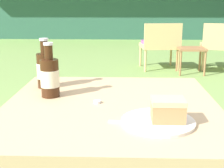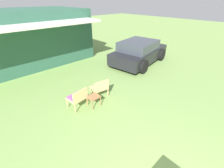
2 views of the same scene
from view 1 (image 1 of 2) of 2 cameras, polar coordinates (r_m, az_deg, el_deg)
The scene contains 9 objects.
wicker_chair_cushioned at distance 5.21m, azimuth 8.80°, elevation 7.45°, with size 0.65×0.58×0.76m.
wicker_chair_plain at distance 5.39m, azimuth 19.25°, elevation 7.05°, with size 0.67×0.60×0.76m.
garden_side_table at distance 5.00m, azimuth 14.28°, elevation 5.76°, with size 0.42×0.38×0.41m.
patio_table at distance 1.20m, azimuth -0.16°, elevation -7.00°, with size 0.80×0.82×0.75m.
cake_on_plate at distance 1.00m, azimuth 9.33°, elevation -5.66°, with size 0.23×0.23×0.08m.
cola_bottle_near at distance 1.27m, azimuth -11.30°, elevation 1.35°, with size 0.07×0.07×0.22m.
cola_bottle_far at distance 1.41m, azimuth -12.09°, elevation 2.68°, with size 0.07×0.07×0.22m.
fork at distance 0.99m, azimuth 4.51°, elevation -7.24°, with size 0.18×0.04×0.01m.
loose_bottle_cap at distance 1.18m, azimuth -2.74°, elevation -3.26°, with size 0.03×0.03×0.01m.
Camera 1 is at (0.04, -1.11, 1.13)m, focal length 50.00 mm.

